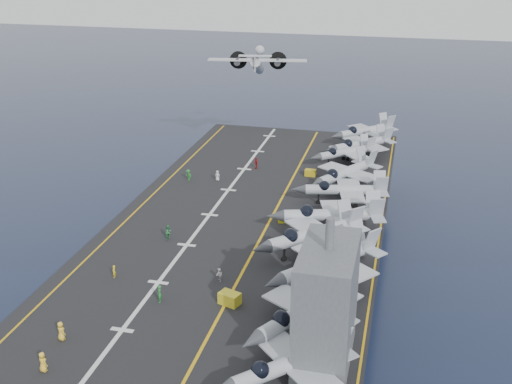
% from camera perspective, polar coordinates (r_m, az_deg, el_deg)
% --- Properties ---
extents(ground, '(500.00, 500.00, 0.00)m').
position_cam_1_polar(ground, '(96.89, -0.56, -8.01)').
color(ground, '#142135').
rests_on(ground, ground).
extents(hull, '(36.00, 90.00, 10.00)m').
position_cam_1_polar(hull, '(94.48, -0.58, -5.39)').
color(hull, '#56595E').
rests_on(hull, ground).
extents(flight_deck, '(38.00, 92.00, 0.40)m').
position_cam_1_polar(flight_deck, '(92.20, -0.59, -2.52)').
color(flight_deck, black).
rests_on(flight_deck, hull).
extents(foul_line, '(0.35, 90.00, 0.02)m').
position_cam_1_polar(foul_line, '(91.48, 1.23, -2.58)').
color(foul_line, gold).
rests_on(foul_line, flight_deck).
extents(landing_centerline, '(0.50, 90.00, 0.02)m').
position_cam_1_polar(landing_centerline, '(93.64, -4.15, -2.03)').
color(landing_centerline, silver).
rests_on(landing_centerline, flight_deck).
extents(deck_edge_port, '(0.25, 90.00, 0.02)m').
position_cam_1_polar(deck_edge_port, '(97.35, -10.34, -1.38)').
color(deck_edge_port, gold).
rests_on(deck_edge_port, flight_deck).
extents(deck_edge_stbd, '(0.25, 90.00, 0.02)m').
position_cam_1_polar(deck_edge_stbd, '(89.77, 10.96, -3.51)').
color(deck_edge_stbd, gold).
rests_on(deck_edge_stbd, flight_deck).
extents(island_superstructure, '(5.00, 10.00, 15.00)m').
position_cam_1_polar(island_superstructure, '(59.99, 6.33, -8.86)').
color(island_superstructure, '#56595E').
rests_on(island_superstructure, flight_deck).
extents(fighter_jet_0, '(16.61, 16.60, 4.89)m').
position_cam_1_polar(fighter_jet_0, '(59.53, 3.02, -14.88)').
color(fighter_jet_0, '#9BA4AA').
rests_on(fighter_jet_0, flight_deck).
extents(fighter_jet_1, '(16.76, 18.51, 5.35)m').
position_cam_1_polar(fighter_jet_1, '(66.35, 4.28, -10.36)').
color(fighter_jet_1, '#9BA3AC').
rests_on(fighter_jet_1, flight_deck).
extents(fighter_jet_2, '(18.94, 19.72, 5.72)m').
position_cam_1_polar(fighter_jet_2, '(75.27, 6.41, -6.07)').
color(fighter_jet_2, '#999FA7').
rests_on(fighter_jet_2, flight_deck).
extents(fighter_jet_3, '(19.01, 18.96, 5.59)m').
position_cam_1_polar(fighter_jet_3, '(81.89, 5.17, -3.62)').
color(fighter_jet_3, gray).
rests_on(fighter_jet_3, flight_deck).
extents(fighter_jet_4, '(18.16, 14.56, 5.50)m').
position_cam_1_polar(fighter_jet_4, '(87.61, 6.81, -1.94)').
color(fighter_jet_4, '#A2ACB3').
rests_on(fighter_jet_4, flight_deck).
extents(fighter_jet_5, '(16.05, 12.38, 4.98)m').
position_cam_1_polar(fighter_jet_5, '(97.03, 7.95, 0.28)').
color(fighter_jet_5, gray).
rests_on(fighter_jet_5, flight_deck).
extents(fighter_jet_6, '(16.68, 18.34, 5.30)m').
position_cam_1_polar(fighter_jet_6, '(103.58, 7.98, 1.80)').
color(fighter_jet_6, '#9BA6AD').
rests_on(fighter_jet_6, flight_deck).
extents(fighter_jet_7, '(15.45, 15.01, 4.50)m').
position_cam_1_polar(fighter_jet_7, '(114.55, 7.99, 3.59)').
color(fighter_jet_7, '#9DA6AC').
rests_on(fighter_jet_7, flight_deck).
extents(fighter_jet_8, '(17.05, 16.81, 4.99)m').
position_cam_1_polar(fighter_jet_8, '(118.83, 9.39, 4.31)').
color(fighter_jet_8, '#9DA3AD').
rests_on(fighter_jet_8, flight_deck).
extents(tow_cart_a, '(2.64, 2.15, 1.37)m').
position_cam_1_polar(tow_cart_a, '(71.82, -2.35, -9.43)').
color(tow_cart_a, gold).
rests_on(tow_cart_a, flight_deck).
extents(tow_cart_b, '(2.23, 1.77, 1.17)m').
position_cam_1_polar(tow_cart_b, '(91.17, 2.59, -2.30)').
color(tow_cart_b, gold).
rests_on(tow_cart_b, flight_deck).
extents(tow_cart_c, '(1.84, 1.20, 1.09)m').
position_cam_1_polar(tow_cart_c, '(108.55, 4.86, 1.72)').
color(tow_cart_c, gold).
rests_on(tow_cart_c, flight_deck).
extents(crew_0, '(1.46, 1.25, 2.06)m').
position_cam_1_polar(crew_0, '(68.77, -16.95, -11.74)').
color(crew_0, yellow).
rests_on(crew_0, flight_deck).
extents(crew_1, '(0.68, 0.98, 1.59)m').
position_cam_1_polar(crew_1, '(78.60, -12.51, -6.91)').
color(crew_1, yellow).
rests_on(crew_1, flight_deck).
extents(crew_2, '(1.17, 1.40, 2.00)m').
position_cam_1_polar(crew_2, '(86.65, -7.78, -3.55)').
color(crew_2, '#2B8541').
rests_on(crew_2, flight_deck).
extents(crew_3, '(1.34, 1.21, 1.87)m').
position_cam_1_polar(crew_3, '(106.64, -6.03, 1.52)').
color(crew_3, '#248329').
rests_on(crew_3, flight_deck).
extents(crew_4, '(1.29, 1.39, 1.93)m').
position_cam_1_polar(crew_4, '(111.44, 0.01, 2.58)').
color(crew_4, red).
rests_on(crew_4, flight_deck).
extents(crew_5, '(1.09, 0.77, 1.73)m').
position_cam_1_polar(crew_5, '(106.16, -3.44, 1.47)').
color(crew_5, silver).
rests_on(crew_5, flight_deck).
extents(crew_6, '(1.18, 1.43, 2.05)m').
position_cam_1_polar(crew_6, '(72.72, -8.58, -8.94)').
color(crew_6, '#268C33').
rests_on(crew_6, flight_deck).
extents(crew_7, '(1.10, 1.20, 1.67)m').
position_cam_1_polar(crew_7, '(76.09, -3.29, -7.37)').
color(crew_7, silver).
rests_on(crew_7, flight_deck).
extents(transport_plane, '(23.08, 17.61, 4.96)m').
position_cam_1_polar(transport_plane, '(139.15, 0.12, 11.15)').
color(transport_plane, silver).
extents(fighter_jet_9, '(17.05, 16.81, 4.99)m').
position_cam_1_polar(fighter_jet_9, '(126.95, 9.73, 5.44)').
color(fighter_jet_9, '#9DA3AD').
rests_on(fighter_jet_9, flight_deck).
extents(crew_8, '(1.46, 1.25, 2.06)m').
position_cam_1_polar(crew_8, '(64.98, -18.44, -14.14)').
color(crew_8, yellow).
rests_on(crew_8, flight_deck).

